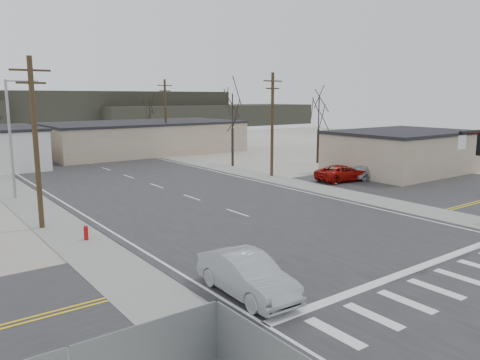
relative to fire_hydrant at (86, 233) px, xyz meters
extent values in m
plane|color=beige|center=(10.20, -8.00, -0.45)|extent=(140.00, 140.00, 0.00)
cube|color=#242326|center=(10.20, 7.00, -0.43)|extent=(18.00, 110.00, 0.05)
cube|color=#242326|center=(10.20, -8.00, -0.43)|extent=(90.00, 10.00, 0.04)
cube|color=#242326|center=(30.20, -2.00, -0.44)|extent=(18.00, 20.00, 0.03)
cube|color=gray|center=(-0.40, 12.00, -0.42)|extent=(3.00, 90.00, 0.06)
cube|color=gray|center=(20.80, 12.00, -0.42)|extent=(3.00, 90.00, 0.06)
cube|color=silver|center=(11.80, -14.20, 5.35)|extent=(0.60, 0.04, 0.60)
cylinder|color=#A50C0C|center=(0.00, 0.00, -0.10)|extent=(0.24, 0.24, 0.70)
sphere|color=#A50C0C|center=(0.00, 0.00, 0.30)|extent=(0.24, 0.24, 0.24)
cube|color=tan|center=(20.20, 36.00, 1.55)|extent=(26.00, 14.00, 4.00)
cube|color=black|center=(20.20, 36.00, 3.70)|extent=(26.30, 14.30, 0.30)
cube|color=tan|center=(34.20, 4.00, 1.55)|extent=(14.00, 10.00, 4.00)
cube|color=black|center=(34.20, 4.00, 3.70)|extent=(14.30, 10.30, 0.30)
cylinder|color=#3F321D|center=(-1.30, 4.00, 4.55)|extent=(0.30, 0.30, 10.00)
cube|color=#3F321D|center=(-1.30, 4.00, 8.75)|extent=(2.20, 0.12, 0.12)
cube|color=#3F321D|center=(-1.30, 4.00, 8.05)|extent=(1.60, 0.12, 0.12)
cylinder|color=#3F321D|center=(21.70, 10.00, 4.55)|extent=(0.30, 0.30, 10.00)
cube|color=#3F321D|center=(21.70, 10.00, 8.75)|extent=(2.20, 0.12, 0.12)
cube|color=#3F321D|center=(21.70, 10.00, 8.05)|extent=(1.60, 0.12, 0.12)
cylinder|color=#3F321D|center=(21.70, 32.00, 4.55)|extent=(0.30, 0.30, 10.00)
cube|color=#3F321D|center=(21.70, 32.00, 8.75)|extent=(2.20, 0.12, 0.12)
cube|color=#3F321D|center=(21.70, 32.00, 8.05)|extent=(1.60, 0.12, 0.12)
cylinder|color=gray|center=(-0.80, 14.00, 4.05)|extent=(0.20, 0.20, 9.00)
cylinder|color=gray|center=(0.20, 14.00, 8.45)|extent=(2.00, 0.12, 0.12)
cube|color=gray|center=(1.20, 14.00, 8.40)|extent=(0.60, 0.25, 0.18)
cylinder|color=#2F241D|center=(22.70, 18.00, 1.67)|extent=(0.28, 0.28, 4.25)
cylinder|color=#2F241D|center=(22.70, 18.00, 5.50)|extent=(0.14, 0.14, 4.25)
cylinder|color=#2F241D|center=(25.20, 44.00, 1.55)|extent=(0.28, 0.28, 4.00)
cylinder|color=#2F241D|center=(25.20, 44.00, 5.15)|extent=(0.14, 0.14, 4.00)
cylinder|color=#2F241D|center=(32.20, 14.00, 1.55)|extent=(0.28, 0.28, 4.00)
cylinder|color=#2F241D|center=(32.20, 14.00, 5.15)|extent=(0.14, 0.14, 4.00)
cube|color=#333026|center=(25.20, 88.00, 4.05)|extent=(80.00, 18.00, 9.00)
cube|color=#333026|center=(60.20, 82.00, 2.30)|extent=(60.00, 18.00, 5.50)
imported|color=gray|center=(2.70, -10.88, 0.42)|extent=(1.90, 5.05, 1.65)
imported|color=black|center=(16.44, 39.28, 0.34)|extent=(2.13, 5.16, 1.49)
imported|color=black|center=(6.98, 51.55, 0.29)|extent=(3.04, 4.41, 1.40)
imported|color=#940C08|center=(25.18, 3.96, 0.32)|extent=(5.59, 3.11, 1.48)
imported|color=#A9AEB4|center=(27.98, 3.18, 0.24)|extent=(4.70, 2.39, 1.31)
camera|label=1|loc=(-7.83, -24.63, 7.28)|focal=35.00mm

